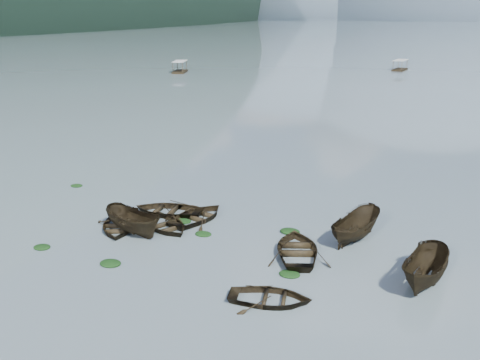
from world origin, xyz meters
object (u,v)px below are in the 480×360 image
at_px(rowboat_3, 297,254).
at_px(pontoon_left, 180,72).
at_px(rowboat_0, 118,229).
at_px(pontoon_centre, 400,70).

distance_m(rowboat_3, pontoon_left, 92.37).
bearing_deg(pontoon_left, rowboat_0, -82.42).
bearing_deg(pontoon_centre, pontoon_left, -146.07).
height_order(rowboat_3, pontoon_left, pontoon_left).
bearing_deg(pontoon_left, pontoon_centre, 8.97).
height_order(rowboat_0, rowboat_3, rowboat_3).
bearing_deg(pontoon_centre, rowboat_0, -86.60).
xyz_separation_m(rowboat_0, pontoon_left, (-40.64, 77.47, 0.00)).
height_order(pontoon_left, pontoon_centre, pontoon_left).
height_order(rowboat_3, pontoon_centre, pontoon_centre).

